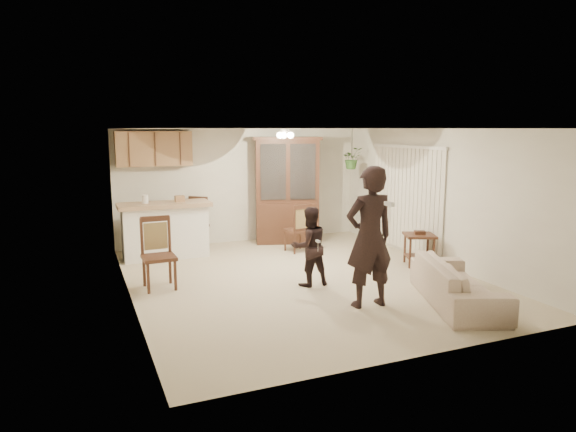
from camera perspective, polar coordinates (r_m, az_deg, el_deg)
name	(u,v)px	position (r m, az deg, el deg)	size (l,w,h in m)	color
floor	(301,279)	(8.71, 1.43, -6.99)	(6.50, 6.50, 0.00)	#C6B396
ceiling	(301,129)	(8.35, 1.51, 9.69)	(5.50, 6.50, 0.02)	silver
wall_back	(242,186)	(11.46, -5.18, 3.38)	(5.50, 0.02, 2.50)	silver
wall_front	(425,247)	(5.68, 14.97, -3.33)	(5.50, 0.02, 2.50)	silver
wall_left	(127,216)	(7.75, -17.44, -0.03)	(0.02, 6.50, 2.50)	silver
wall_right	(437,197)	(9.88, 16.21, 2.03)	(0.02, 6.50, 2.50)	silver
breakfast_bar	(165,233)	(10.29, -13.46, -1.80)	(1.60, 0.55, 1.00)	white
bar_top	(164,205)	(10.20, -13.58, 1.23)	(1.75, 0.70, 0.08)	tan
upper_cabinets	(154,149)	(10.81, -14.68, 7.25)	(1.50, 0.34, 0.70)	brown
vertical_blinds	(406,199)	(10.58, 12.96, 1.83)	(0.06, 2.30, 2.10)	white
ceiling_fixture	(285,134)	(9.53, -0.36, 9.08)	(0.36, 0.36, 0.20)	#FFE5BF
hanging_plant	(352,158)	(11.55, 7.09, 6.38)	(0.43, 0.37, 0.48)	#2A5B24
plant_cord	(352,144)	(11.54, 7.13, 7.99)	(0.01, 0.01, 0.65)	black
sofa	(458,279)	(7.81, 18.33, -6.66)	(1.87, 0.73, 0.73)	beige
adult	(369,244)	(7.28, 9.02, -3.12)	(0.66, 0.43, 1.80)	black
child	(309,244)	(8.21, 2.38, -3.16)	(0.66, 0.51, 1.35)	black
china_hutch	(287,191)	(11.28, -0.11, 2.80)	(1.58, 0.98, 2.33)	#372014
side_table	(419,249)	(9.78, 14.35, -3.59)	(0.70, 0.70, 0.65)	#372014
chair_bar	(159,269)	(8.38, -14.10, -5.71)	(0.51, 0.51, 1.13)	#372014
chair_hutch_left	(194,235)	(10.94, -10.40, -2.04)	(0.68, 0.68, 1.09)	#372014
chair_hutch_right	(297,238)	(10.55, 1.06, -2.46)	(0.50, 0.50, 1.00)	#372014
controller_adult	(389,204)	(6.78, 11.19, 1.32)	(0.05, 0.17, 0.05)	silver
controller_child	(318,241)	(7.93, 3.36, -2.82)	(0.03, 0.11, 0.03)	silver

